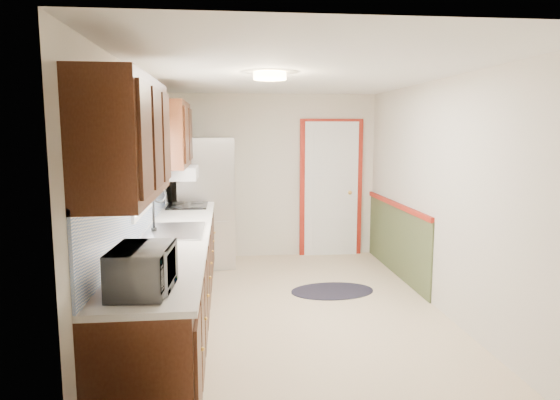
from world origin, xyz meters
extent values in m
cube|color=beige|center=(0.00, 0.00, 0.00)|extent=(3.20, 5.20, 0.12)
cube|color=white|center=(0.00, 0.00, 2.40)|extent=(3.20, 5.20, 0.12)
cube|color=beige|center=(0.00, 2.50, 1.20)|extent=(3.20, 0.10, 2.40)
cube|color=beige|center=(0.00, -2.50, 1.20)|extent=(3.20, 0.10, 2.40)
cube|color=beige|center=(-1.50, 0.00, 1.20)|extent=(0.10, 5.20, 2.40)
cube|color=beige|center=(1.50, 0.00, 1.20)|extent=(0.10, 5.20, 2.40)
cube|color=#36180C|center=(-1.20, -0.30, 0.45)|extent=(0.60, 4.00, 0.90)
cube|color=silver|center=(-1.19, -0.30, 0.92)|extent=(0.63, 4.00, 0.04)
cube|color=#6093EA|center=(-1.49, -0.30, 1.22)|extent=(0.02, 4.00, 0.55)
cube|color=#36180C|center=(-1.32, -1.60, 1.83)|extent=(0.35, 1.40, 0.75)
cube|color=#36180C|center=(-1.32, 1.10, 1.83)|extent=(0.35, 1.20, 0.75)
cube|color=white|center=(-1.49, -0.20, 1.62)|extent=(0.02, 1.00, 0.90)
cube|color=#BB6423|center=(-1.44, -0.20, 1.97)|extent=(0.05, 1.12, 0.24)
cube|color=#B7B7BC|center=(-1.19, -0.20, 0.95)|extent=(0.52, 0.82, 0.02)
cube|color=white|center=(-1.27, 1.15, 1.38)|extent=(0.45, 0.60, 0.15)
cube|color=maroon|center=(0.85, 2.47, 1.00)|extent=(0.94, 0.05, 2.08)
cube|color=white|center=(0.85, 2.44, 1.00)|extent=(0.80, 0.04, 2.00)
cube|color=#414B2A|center=(1.49, 1.35, 0.45)|extent=(0.02, 2.30, 0.90)
cube|color=maroon|center=(1.48, 1.35, 0.92)|extent=(0.04, 2.30, 0.06)
cylinder|color=#FFD88C|center=(-0.30, -0.20, 2.36)|extent=(0.30, 0.30, 0.06)
imported|color=white|center=(-1.20, -1.95, 1.10)|extent=(0.30, 0.50, 0.33)
cube|color=#B7B7BC|center=(-1.01, 2.05, 0.89)|extent=(0.83, 0.79, 1.78)
cylinder|color=black|center=(-1.26, 1.66, 0.80)|extent=(0.02, 0.02, 1.24)
ellipsoid|color=black|center=(0.51, 0.72, 0.01)|extent=(1.01, 0.69, 0.01)
cube|color=black|center=(-1.19, 1.37, 0.95)|extent=(0.48, 0.58, 0.02)
camera|label=1|loc=(-0.71, -4.82, 1.88)|focal=32.00mm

